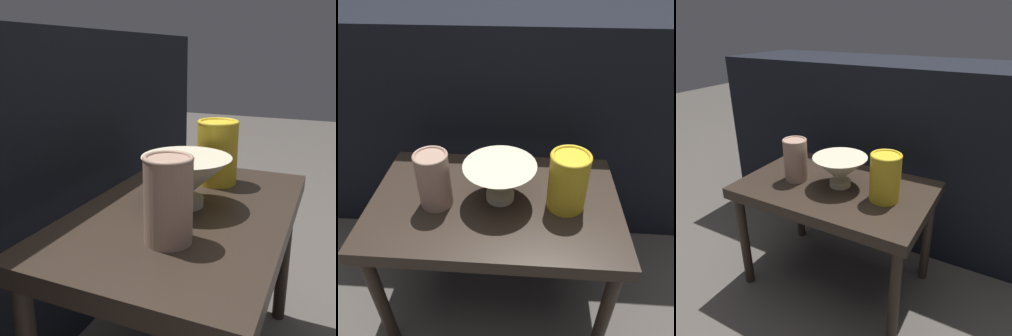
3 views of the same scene
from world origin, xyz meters
The scene contains 6 objects.
ground_plane centered at (0.00, 0.00, 0.00)m, with size 8.00×8.00×0.00m, color #4C4742.
table centered at (0.00, 0.00, 0.39)m, with size 0.69×0.44×0.44m.
couch_backdrop centered at (0.00, 0.57, 0.41)m, with size 1.66×0.50×0.82m.
bowl centered at (0.01, 0.01, 0.50)m, with size 0.20×0.20×0.11m.
vase_textured_left centered at (-0.16, -0.03, 0.52)m, with size 0.09×0.09×0.16m.
vase_colorful_right centered at (0.19, -0.01, 0.52)m, with size 0.10×0.10×0.16m.
Camera 2 is at (0.08, -0.68, 1.05)m, focal length 35.00 mm.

